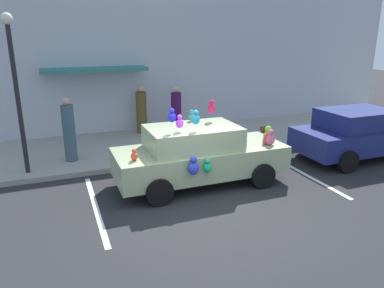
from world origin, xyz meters
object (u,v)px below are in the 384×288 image
(plush_covered_car, at_px, (199,154))
(pedestrian_by_lamp, at_px, (176,111))
(pedestrian_near_shopfront, at_px, (141,111))
(street_lamp_post, at_px, (15,80))
(pedestrian_walking_past, at_px, (69,132))
(parked_sedan_behind, at_px, (359,133))
(teddy_bear_on_sidewalk, at_px, (263,135))

(plush_covered_car, height_order, pedestrian_by_lamp, plush_covered_car)
(plush_covered_car, bearing_deg, pedestrian_near_shopfront, 93.04)
(plush_covered_car, xyz_separation_m, pedestrian_near_shopfront, (-0.27, 5.00, 0.16))
(street_lamp_post, distance_m, pedestrian_walking_past, 2.09)
(parked_sedan_behind, xyz_separation_m, pedestrian_near_shopfront, (-5.68, 4.88, 0.18))
(teddy_bear_on_sidewalk, xyz_separation_m, pedestrian_by_lamp, (-2.32, 2.36, 0.54))
(parked_sedan_behind, bearing_deg, pedestrian_near_shopfront, 139.33)
(plush_covered_car, bearing_deg, street_lamp_post, 153.48)
(parked_sedan_behind, bearing_deg, pedestrian_by_lamp, 135.35)
(plush_covered_car, xyz_separation_m, street_lamp_post, (-4.16, 2.07, 1.84))
(plush_covered_car, bearing_deg, pedestrian_by_lamp, 78.18)
(street_lamp_post, bearing_deg, pedestrian_near_shopfront, 36.89)
(street_lamp_post, height_order, pedestrian_near_shopfront, street_lamp_post)
(parked_sedan_behind, distance_m, teddy_bear_on_sidewalk, 2.99)
(street_lamp_post, distance_m, pedestrian_near_shopfront, 5.15)
(teddy_bear_on_sidewalk, height_order, pedestrian_walking_past, pedestrian_walking_past)
(pedestrian_near_shopfront, xyz_separation_m, pedestrian_walking_past, (-2.71, -2.34, 0.05))
(plush_covered_car, relative_size, pedestrian_walking_past, 2.34)
(teddy_bear_on_sidewalk, bearing_deg, plush_covered_car, -146.41)
(plush_covered_car, height_order, pedestrian_walking_past, plush_covered_car)
(parked_sedan_behind, xyz_separation_m, street_lamp_post, (-9.57, 1.96, 1.85))
(parked_sedan_behind, distance_m, pedestrian_near_shopfront, 7.49)
(plush_covered_car, xyz_separation_m, pedestrian_walking_past, (-2.98, 2.65, 0.21))
(plush_covered_car, xyz_separation_m, pedestrian_by_lamp, (0.95, 4.53, 0.16))
(parked_sedan_behind, distance_m, street_lamp_post, 9.94)
(pedestrian_walking_past, distance_m, pedestrian_by_lamp, 4.35)
(teddy_bear_on_sidewalk, bearing_deg, pedestrian_by_lamp, 134.58)
(pedestrian_near_shopfront, bearing_deg, pedestrian_walking_past, -139.22)
(pedestrian_near_shopfront, distance_m, pedestrian_walking_past, 3.58)
(pedestrian_walking_past, bearing_deg, parked_sedan_behind, -16.83)
(plush_covered_car, height_order, parked_sedan_behind, plush_covered_car)
(street_lamp_post, relative_size, pedestrian_near_shopfront, 2.31)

